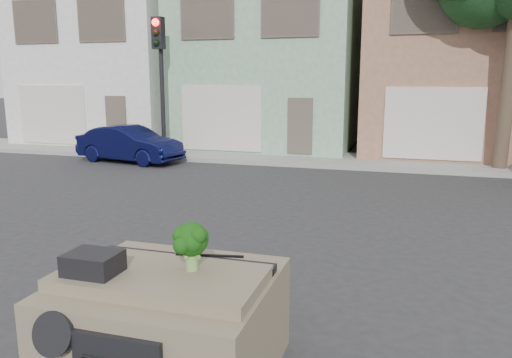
% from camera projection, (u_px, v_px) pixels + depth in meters
% --- Properties ---
extents(ground_plane, '(120.00, 120.00, 0.00)m').
position_uv_depth(ground_plane, '(257.00, 267.00, 7.82)').
color(ground_plane, '#303033').
rests_on(ground_plane, ground).
extents(sidewalk, '(40.00, 3.00, 0.15)m').
position_uv_depth(sidewalk, '(342.00, 160.00, 17.66)').
color(sidewalk, gray).
rests_on(sidewalk, ground).
extents(townhouse_white, '(7.20, 8.20, 7.55)m').
position_uv_depth(townhouse_white, '(124.00, 61.00, 23.82)').
color(townhouse_white, white).
rests_on(townhouse_white, ground).
extents(townhouse_mint, '(7.20, 8.20, 7.55)m').
position_uv_depth(townhouse_mint, '(276.00, 59.00, 21.69)').
color(townhouse_mint, '#8BB592').
rests_on(townhouse_mint, ground).
extents(townhouse_tan, '(7.20, 8.20, 7.55)m').
position_uv_depth(townhouse_tan, '(461.00, 56.00, 19.56)').
color(townhouse_tan, '#9E6E57').
rests_on(townhouse_tan, ground).
extents(navy_sedan, '(4.08, 2.03, 1.29)m').
position_uv_depth(navy_sedan, '(130.00, 162.00, 17.76)').
color(navy_sedan, '#0A0D38').
rests_on(navy_sedan, ground).
extents(traffic_signal, '(0.40, 0.40, 5.10)m').
position_uv_depth(traffic_signal, '(161.00, 89.00, 18.08)').
color(traffic_signal, black).
rests_on(traffic_signal, ground).
extents(car_dashboard, '(2.00, 1.80, 1.12)m').
position_uv_depth(car_dashboard, '(170.00, 320.00, 4.90)').
color(car_dashboard, '#776A53').
rests_on(car_dashboard, ground).
extents(instrument_hump, '(0.48, 0.38, 0.20)m').
position_uv_depth(instrument_hump, '(93.00, 263.00, 4.60)').
color(instrument_hump, black).
rests_on(instrument_hump, car_dashboard).
extents(wiper_arm, '(0.69, 0.15, 0.02)m').
position_uv_depth(wiper_arm, '(210.00, 255.00, 5.06)').
color(wiper_arm, black).
rests_on(wiper_arm, car_dashboard).
extents(broccoli, '(0.55, 0.55, 0.47)m').
position_uv_depth(broccoli, '(191.00, 246.00, 4.66)').
color(broccoli, '#10390B').
rests_on(broccoli, car_dashboard).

